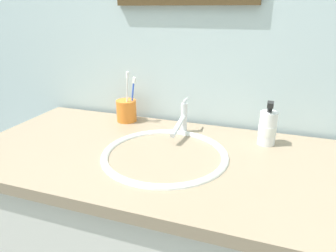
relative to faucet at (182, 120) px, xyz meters
The scene contains 7 objects.
tiled_wall_back 0.31m from the faucet, 102.89° to the left, with size 2.43×0.04×2.40m, color silver.
sink_basin 0.21m from the faucet, 90.00° to the right, with size 0.41×0.41×0.10m.
faucet is the anchor object (origin of this frame).
toothbrush_cup 0.27m from the faucet, 165.48° to the left, with size 0.08×0.08×0.09m, color orange.
toothbrush_white 0.26m from the faucet, 168.15° to the left, with size 0.03×0.03×0.21m.
toothbrush_blue 0.25m from the faucet, 162.70° to the left, with size 0.03×0.01×0.18m.
soap_dispenser 0.30m from the faucet, ahead, with size 0.06×0.06×0.15m.
Camera 1 is at (0.34, -0.83, 1.33)m, focal length 32.61 mm.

